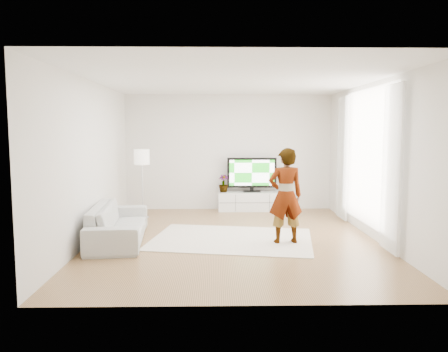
{
  "coord_description": "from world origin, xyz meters",
  "views": [
    {
      "loc": [
        -0.33,
        -7.65,
        1.94
      ],
      "look_at": [
        -0.16,
        0.4,
        1.09
      ],
      "focal_mm": 35.0,
      "sensor_mm": 36.0,
      "label": 1
    }
  ],
  "objects_px": {
    "television": "(252,173)",
    "rug": "(232,239)",
    "player": "(285,196)",
    "sofa": "(119,223)",
    "media_console": "(252,201)",
    "floor_lamp": "(142,160)"
  },
  "relations": [
    {
      "from": "television",
      "to": "rug",
      "type": "bearing_deg",
      "value": -101.79
    },
    {
      "from": "rug",
      "to": "player",
      "type": "distance_m",
      "value": 1.25
    },
    {
      "from": "television",
      "to": "sofa",
      "type": "relative_size",
      "value": 0.54
    },
    {
      "from": "television",
      "to": "player",
      "type": "bearing_deg",
      "value": -84.2
    },
    {
      "from": "media_console",
      "to": "floor_lamp",
      "type": "bearing_deg",
      "value": -162.19
    },
    {
      "from": "media_console",
      "to": "rug",
      "type": "bearing_deg",
      "value": -101.9
    },
    {
      "from": "television",
      "to": "player",
      "type": "xyz_separation_m",
      "value": [
        0.32,
        -3.11,
        -0.07
      ]
    },
    {
      "from": "media_console",
      "to": "sofa",
      "type": "relative_size",
      "value": 0.74
    },
    {
      "from": "player",
      "to": "rug",
      "type": "bearing_deg",
      "value": -23.48
    },
    {
      "from": "rug",
      "to": "floor_lamp",
      "type": "height_order",
      "value": "floor_lamp"
    },
    {
      "from": "media_console",
      "to": "rug",
      "type": "xyz_separation_m",
      "value": [
        -0.59,
        -2.8,
        -0.22
      ]
    },
    {
      "from": "media_console",
      "to": "player",
      "type": "xyz_separation_m",
      "value": [
        0.32,
        -3.08,
        0.6
      ]
    },
    {
      "from": "player",
      "to": "sofa",
      "type": "distance_m",
      "value": 2.95
    },
    {
      "from": "television",
      "to": "floor_lamp",
      "type": "bearing_deg",
      "value": -161.62
    },
    {
      "from": "media_console",
      "to": "player",
      "type": "relative_size",
      "value": 0.99
    },
    {
      "from": "rug",
      "to": "player",
      "type": "bearing_deg",
      "value": -17.04
    },
    {
      "from": "media_console",
      "to": "television",
      "type": "xyz_separation_m",
      "value": [
        -0.0,
        0.03,
        0.68
      ]
    },
    {
      "from": "media_console",
      "to": "floor_lamp",
      "type": "height_order",
      "value": "floor_lamp"
    },
    {
      "from": "floor_lamp",
      "to": "rug",
      "type": "bearing_deg",
      "value": -46.34
    },
    {
      "from": "television",
      "to": "player",
      "type": "height_order",
      "value": "player"
    },
    {
      "from": "sofa",
      "to": "floor_lamp",
      "type": "bearing_deg",
      "value": -7.5
    },
    {
      "from": "media_console",
      "to": "player",
      "type": "height_order",
      "value": "player"
    }
  ]
}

